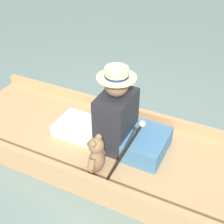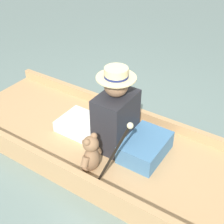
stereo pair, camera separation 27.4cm
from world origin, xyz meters
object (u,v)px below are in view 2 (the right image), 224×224
(seated_person, at_px, (109,116))
(wine_glass, at_px, (100,106))
(walking_cane, at_px, (115,151))
(teddy_bear, at_px, (91,154))

(seated_person, height_order, wine_glass, seated_person)
(seated_person, distance_m, wine_glass, 0.50)
(seated_person, height_order, walking_cane, seated_person)
(wine_glass, distance_m, walking_cane, 1.13)
(teddy_bear, distance_m, wine_glass, 0.83)
(teddy_bear, distance_m, walking_cane, 0.41)
(walking_cane, bearing_deg, wine_glass, 41.51)
(seated_person, xyz_separation_m, wine_glass, (0.32, 0.33, -0.19))
(wine_glass, bearing_deg, walking_cane, -138.49)
(wine_glass, relative_size, walking_cane, 0.18)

